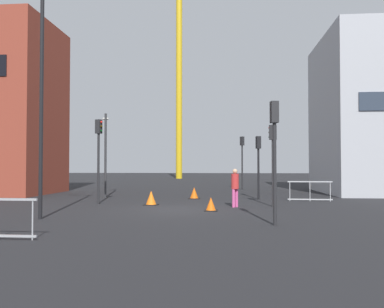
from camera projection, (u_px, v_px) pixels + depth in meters
The scene contains 14 objects.
ground at pixel (177, 209), 17.45m from camera, with size 160.00×160.00×0.00m, color black.
construction_crane at pixel (177, 55), 57.99m from camera, with size 16.39×2.08×28.06m.
streetlamp_tall at pixel (38, 72), 14.53m from camera, with size 1.73×0.52×9.31m.
streetlamp_short at pixel (106, 145), 24.38m from camera, with size 0.81×1.86×5.07m.
traffic_light_far at pixel (99, 148), 19.99m from camera, with size 0.39×0.33×4.23m.
traffic_light_island at pixel (258, 157), 22.65m from camera, with size 0.30×0.39×3.59m.
traffic_light_verge at pixel (274, 142), 12.92m from camera, with size 0.28×0.38×4.02m.
traffic_light_crosswalk at pixel (242, 154), 31.75m from camera, with size 0.37×0.37×4.22m.
traffic_light_median at pixel (273, 151), 18.69m from camera, with size 0.38×0.36×3.83m.
pedestrian_walking at pixel (235, 185), 18.41m from camera, with size 0.34×0.34×1.77m.
safety_barrier_right_run at pixel (310, 191), 21.41m from camera, with size 2.35×0.14×1.08m.
traffic_cone_orange at pixel (211, 205), 16.93m from camera, with size 0.57×0.57×0.58m.
traffic_cone_on_verge at pixel (194, 193), 23.06m from camera, with size 0.65×0.65×0.66m.
traffic_cone_by_barrier at pixel (151, 198), 19.44m from camera, with size 0.68×0.68×0.69m.
Camera 1 is at (2.13, -17.39, 1.94)m, focal length 37.30 mm.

